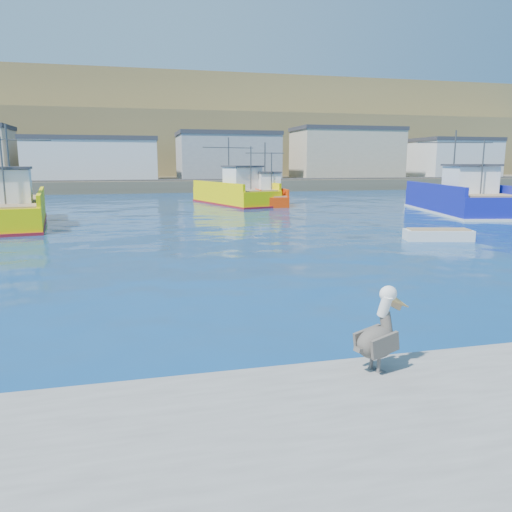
{
  "coord_description": "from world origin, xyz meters",
  "views": [
    {
      "loc": [
        -4.49,
        -10.98,
        4.04
      ],
      "look_at": [
        -0.85,
        3.89,
        1.16
      ],
      "focal_mm": 35.0,
      "sensor_mm": 36.0,
      "label": 1
    }
  ],
  "objects_px": {
    "trawler_yellow_a": "(11,209)",
    "trawler_blue": "(459,199)",
    "skiff_mid": "(438,236)",
    "pelican": "(379,335)",
    "trawler_yellow_b": "(235,193)",
    "boat_orange": "(267,195)",
    "skiff_far": "(450,197)"
  },
  "relations": [
    {
      "from": "trawler_yellow_a",
      "to": "trawler_blue",
      "type": "distance_m",
      "value": 33.42
    },
    {
      "from": "skiff_mid",
      "to": "pelican",
      "type": "bearing_deg",
      "value": -126.51
    },
    {
      "from": "trawler_yellow_b",
      "to": "skiff_mid",
      "type": "relative_size",
      "value": 3.39
    },
    {
      "from": "pelican",
      "to": "trawler_blue",
      "type": "bearing_deg",
      "value": 52.29
    },
    {
      "from": "trawler_yellow_a",
      "to": "boat_orange",
      "type": "relative_size",
      "value": 1.69
    },
    {
      "from": "pelican",
      "to": "skiff_far",
      "type": "bearing_deg",
      "value": 53.91
    },
    {
      "from": "trawler_yellow_b",
      "to": "trawler_blue",
      "type": "xyz_separation_m",
      "value": [
        15.92,
        -12.81,
        0.07
      ]
    },
    {
      "from": "boat_orange",
      "to": "pelican",
      "type": "xyz_separation_m",
      "value": [
        -8.49,
        -39.1,
        0.15
      ]
    },
    {
      "from": "trawler_yellow_b",
      "to": "skiff_mid",
      "type": "bearing_deg",
      "value": -77.11
    },
    {
      "from": "trawler_blue",
      "to": "skiff_far",
      "type": "distance_m",
      "value": 14.79
    },
    {
      "from": "boat_orange",
      "to": "skiff_far",
      "type": "distance_m",
      "value": 21.11
    },
    {
      "from": "skiff_far",
      "to": "pelican",
      "type": "xyz_separation_m",
      "value": [
        -29.55,
        -40.53,
        0.83
      ]
    },
    {
      "from": "trawler_yellow_b",
      "to": "pelican",
      "type": "distance_m",
      "value": 41.25
    },
    {
      "from": "skiff_mid",
      "to": "boat_orange",
      "type": "bearing_deg",
      "value": 97.39
    },
    {
      "from": "skiff_mid",
      "to": "pelican",
      "type": "height_order",
      "value": "pelican"
    },
    {
      "from": "trawler_yellow_a",
      "to": "trawler_yellow_b",
      "type": "bearing_deg",
      "value": 36.75
    },
    {
      "from": "trawler_yellow_a",
      "to": "pelican",
      "type": "xyz_separation_m",
      "value": [
        11.74,
        -27.78,
        0.06
      ]
    },
    {
      "from": "trawler_yellow_b",
      "to": "boat_orange",
      "type": "distance_m",
      "value": 3.25
    },
    {
      "from": "trawler_blue",
      "to": "trawler_yellow_a",
      "type": "bearing_deg",
      "value": -179.56
    },
    {
      "from": "trawler_blue",
      "to": "skiff_mid",
      "type": "height_order",
      "value": "trawler_blue"
    },
    {
      "from": "boat_orange",
      "to": "pelican",
      "type": "distance_m",
      "value": 40.01
    },
    {
      "from": "trawler_yellow_a",
      "to": "pelican",
      "type": "distance_m",
      "value": 30.16
    },
    {
      "from": "boat_orange",
      "to": "skiff_far",
      "type": "height_order",
      "value": "boat_orange"
    },
    {
      "from": "skiff_far",
      "to": "trawler_yellow_b",
      "type": "bearing_deg",
      "value": 179.25
    },
    {
      "from": "trawler_yellow_b",
      "to": "trawler_blue",
      "type": "height_order",
      "value": "trawler_blue"
    },
    {
      "from": "skiff_mid",
      "to": "skiff_far",
      "type": "bearing_deg",
      "value": 54.18
    },
    {
      "from": "skiff_mid",
      "to": "skiff_far",
      "type": "height_order",
      "value": "skiff_far"
    },
    {
      "from": "trawler_blue",
      "to": "boat_orange",
      "type": "xyz_separation_m",
      "value": [
        -13.18,
        11.06,
        -0.15
      ]
    },
    {
      "from": "boat_orange",
      "to": "skiff_mid",
      "type": "distance_m",
      "value": 23.72
    },
    {
      "from": "boat_orange",
      "to": "pelican",
      "type": "relative_size",
      "value": 4.95
    },
    {
      "from": "trawler_yellow_b",
      "to": "skiff_mid",
      "type": "xyz_separation_m",
      "value": [
        5.78,
        -25.26,
        -0.82
      ]
    },
    {
      "from": "trawler_yellow_a",
      "to": "boat_orange",
      "type": "bearing_deg",
      "value": 29.23
    }
  ]
}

